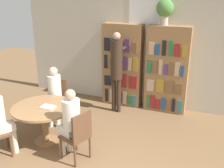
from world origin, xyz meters
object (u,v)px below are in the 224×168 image
at_px(reading_table, 44,113).
at_px(seated_reader_right, 70,119).
at_px(bookshelf_left, 123,65).
at_px(chair_far_side, 78,134).
at_px(chair_left_side, 57,98).
at_px(seated_reader_left, 54,92).
at_px(flower_vase, 165,9).
at_px(bookshelf_right, 167,70).
at_px(seated_reader_back, 2,118).
at_px(librarian_standing, 117,65).

xyz_separation_m(reading_table, seated_reader_right, (0.69, -0.23, 0.12)).
bearing_deg(bookshelf_left, chair_far_side, -87.26).
bearing_deg(bookshelf_left, chair_left_side, -126.52).
distance_m(seated_reader_left, seated_reader_right, 1.29).
distance_m(flower_vase, chair_far_side, 3.21).
relative_size(chair_left_side, seated_reader_left, 0.72).
bearing_deg(bookshelf_right, chair_far_side, -110.75).
relative_size(seated_reader_right, seated_reader_back, 1.01).
height_order(bookshelf_left, seated_reader_right, bookshelf_left).
distance_m(seated_reader_back, librarian_standing, 2.63).
xyz_separation_m(bookshelf_right, chair_far_side, (-0.95, -2.51, -0.49)).
relative_size(bookshelf_right, seated_reader_back, 1.61).
bearing_deg(librarian_standing, reading_table, -114.06).
xyz_separation_m(bookshelf_left, reading_table, (-0.74, -2.22, -0.40)).
height_order(bookshelf_left, chair_left_side, bookshelf_left).
relative_size(bookshelf_right, reading_table, 1.76).
relative_size(seated_reader_left, seated_reader_back, 1.01).
xyz_separation_m(flower_vase, chair_left_side, (-1.94, -1.37, -1.82)).
bearing_deg(reading_table, seated_reader_left, 107.50).
xyz_separation_m(bookshelf_right, reading_table, (-1.81, -2.22, -0.40)).
height_order(bookshelf_right, seated_reader_right, bookshelf_right).
distance_m(reading_table, librarian_standing, 1.96).
distance_m(bookshelf_right, seated_reader_left, 2.55).
relative_size(seated_reader_back, librarian_standing, 0.66).
height_order(flower_vase, seated_reader_left, flower_vase).
distance_m(bookshelf_left, seated_reader_back, 3.05).
height_order(bookshelf_left, reading_table, bookshelf_left).
xyz_separation_m(bookshelf_right, seated_reader_right, (-1.12, -2.45, -0.28)).
distance_m(bookshelf_right, seated_reader_back, 3.59).
bearing_deg(flower_vase, seated_reader_back, -126.81).
relative_size(bookshelf_right, seated_reader_right, 1.60).
bearing_deg(chair_far_side, reading_table, 90.00).
bearing_deg(chair_left_side, bookshelf_right, -164.28).
distance_m(seated_reader_right, seated_reader_back, 1.17).
bearing_deg(seated_reader_left, chair_left_side, -90.00).
xyz_separation_m(flower_vase, librarian_standing, (-0.90, -0.51, -1.20)).
height_order(bookshelf_left, bookshelf_right, same).
distance_m(chair_far_side, seated_reader_right, 0.28).
height_order(bookshelf_right, seated_reader_left, bookshelf_right).
bearing_deg(chair_far_side, seated_reader_right, 90.00).
distance_m(bookshelf_left, reading_table, 2.38).
bearing_deg(librarian_standing, bookshelf_right, 25.75).
xyz_separation_m(bookshelf_left, librarian_standing, (0.03, -0.50, 0.13)).
relative_size(bookshelf_left, flower_vase, 3.63).
bearing_deg(librarian_standing, flower_vase, 29.25).
bearing_deg(chair_far_side, seated_reader_back, 121.19).
relative_size(flower_vase, seated_reader_left, 0.44).
bearing_deg(reading_table, bookshelf_left, 71.67).
relative_size(bookshelf_left, chair_left_side, 2.22).
xyz_separation_m(seated_reader_left, seated_reader_right, (0.91, -0.92, 0.00)).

